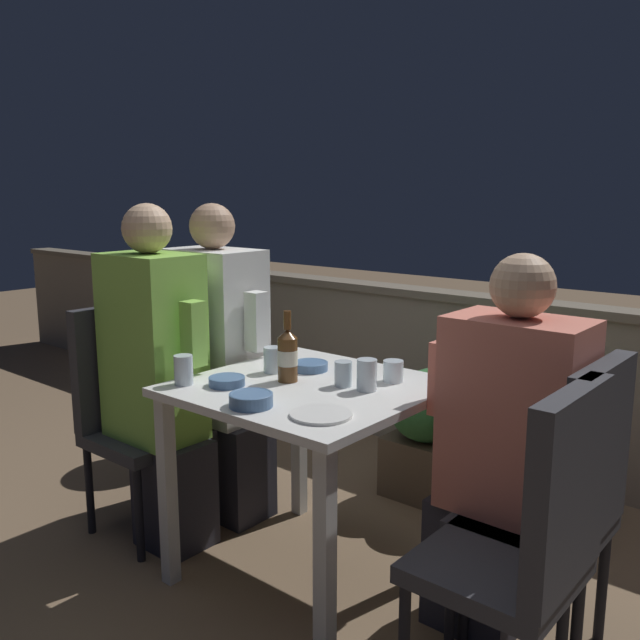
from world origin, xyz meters
TOP-DOWN VIEW (x-y plane):
  - ground_plane at (0.00, 0.00)m, footprint 16.00×16.00m
  - parapet_wall at (0.00, 1.41)m, footprint 9.00×0.18m
  - dining_table at (0.00, 0.00)m, footprint 0.82×0.80m
  - planter_hedge at (0.19, 0.89)m, footprint 0.79×0.47m
  - chair_left_near at (-0.83, -0.17)m, footprint 0.41×0.40m
  - person_green_blouse at (-0.64, -0.17)m, footprint 0.47×0.26m
  - chair_left_far at (-0.83, 0.16)m, footprint 0.41×0.40m
  - person_white_polo at (-0.64, 0.16)m, footprint 0.49×0.26m
  - chair_right_near at (0.89, -0.16)m, footprint 0.41×0.40m
  - chair_right_far at (0.87, 0.14)m, footprint 0.41×0.40m
  - person_coral_top at (0.67, 0.14)m, footprint 0.49×0.26m
  - beer_bottle at (-0.08, -0.02)m, footprint 0.07×0.07m
  - plate_0 at (0.25, -0.23)m, footprint 0.19×0.19m
  - bowl_0 at (-0.12, 0.15)m, footprint 0.14×0.14m
  - bowl_1 at (0.02, -0.30)m, footprint 0.14×0.14m
  - bowl_2 at (-0.21, -0.19)m, footprint 0.13×0.13m
  - glass_cup_0 at (-0.21, 0.04)m, footprint 0.07×0.07m
  - glass_cup_1 at (-0.33, -0.28)m, footprint 0.07×0.07m
  - glass_cup_2 at (0.10, 0.06)m, footprint 0.06×0.06m
  - glass_cup_3 at (0.21, 0.22)m, footprint 0.07×0.07m
  - glass_cup_4 at (0.20, 0.07)m, footprint 0.07×0.07m
  - potted_plant at (-1.25, 0.55)m, footprint 0.40×0.40m

SIDE VIEW (x-z plane):
  - ground_plane at x=0.00m, z-range 0.00..0.00m
  - planter_hedge at x=0.19m, z-range 0.04..0.64m
  - parapet_wall at x=0.00m, z-range 0.01..0.88m
  - potted_plant at x=-1.25m, z-range 0.09..0.92m
  - chair_left_near at x=-0.83m, z-range 0.08..1.01m
  - chair_left_far at x=-0.83m, z-range 0.08..1.01m
  - chair_right_near at x=0.89m, z-range 0.08..1.01m
  - chair_right_far at x=0.87m, z-range 0.08..1.01m
  - person_coral_top at x=0.67m, z-range 0.00..1.22m
  - dining_table at x=0.00m, z-range 0.26..0.99m
  - person_white_polo at x=-0.64m, z-range 0.00..1.35m
  - person_green_blouse at x=-0.64m, z-range 0.01..1.36m
  - plate_0 at x=0.25m, z-range 0.73..0.74m
  - bowl_2 at x=-0.21m, z-range 0.73..0.77m
  - bowl_0 at x=-0.12m, z-range 0.73..0.77m
  - bowl_1 at x=0.02m, z-range 0.73..0.78m
  - glass_cup_3 at x=0.21m, z-range 0.73..0.81m
  - glass_cup_2 at x=0.10m, z-range 0.73..0.82m
  - glass_cup_0 at x=-0.21m, z-range 0.73..0.83m
  - glass_cup_1 at x=-0.33m, z-range 0.73..0.84m
  - glass_cup_4 at x=0.20m, z-range 0.73..0.84m
  - beer_bottle at x=-0.08m, z-range 0.70..0.96m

